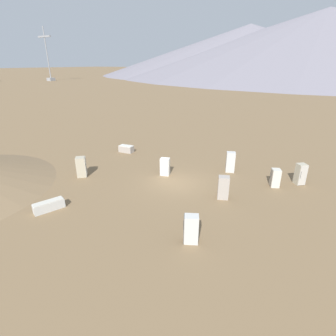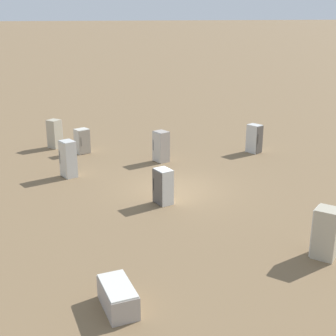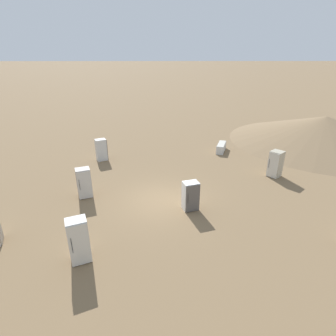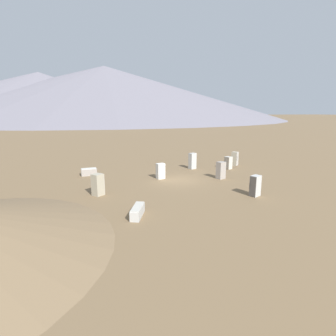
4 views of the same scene
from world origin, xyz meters
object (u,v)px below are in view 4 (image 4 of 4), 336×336
at_px(discarded_fridge_1, 138,211).
at_px(discarded_fridge_7, 98,185).
at_px(discarded_fridge_0, 160,171).
at_px(discarded_fridge_2, 235,159).
at_px(discarded_fridge_6, 89,172).
at_px(discarded_fridge_3, 255,186).
at_px(discarded_fridge_8, 192,161).
at_px(discarded_fridge_5, 221,170).
at_px(discarded_fridge_4, 228,163).

relative_size(discarded_fridge_1, discarded_fridge_7, 1.16).
xyz_separation_m(discarded_fridge_0, discarded_fridge_2, (-10.10, -3.78, 0.09)).
bearing_deg(discarded_fridge_6, discarded_fridge_1, -170.64).
bearing_deg(discarded_fridge_3, discarded_fridge_8, -19.15).
xyz_separation_m(discarded_fridge_1, discarded_fridge_8, (-8.11, -12.27, 0.58)).
bearing_deg(discarded_fridge_2, discarded_fridge_1, 2.01).
distance_m(discarded_fridge_2, discarded_fridge_7, 17.69).
height_order(discarded_fridge_5, discarded_fridge_7, discarded_fridge_7).
distance_m(discarded_fridge_5, discarded_fridge_8, 5.12).
height_order(discarded_fridge_7, discarded_fridge_8, discarded_fridge_8).
xyz_separation_m(discarded_fridge_3, discarded_fridge_4, (-2.66, -9.46, -0.11)).
height_order(discarded_fridge_0, discarded_fridge_8, discarded_fridge_8).
relative_size(discarded_fridge_0, discarded_fridge_4, 1.07).
distance_m(discarded_fridge_2, discarded_fridge_4, 2.16).
bearing_deg(discarded_fridge_0, discarded_fridge_3, -66.47).
bearing_deg(discarded_fridge_4, discarded_fridge_1, 110.14).
height_order(discarded_fridge_3, discarded_fridge_5, discarded_fridge_5).
xyz_separation_m(discarded_fridge_1, discarded_fridge_4, (-12.03, -11.14, 0.38)).
bearing_deg(discarded_fridge_2, discarded_fridge_6, -38.68).
distance_m(discarded_fridge_0, discarded_fridge_4, 8.80).
bearing_deg(discarded_fridge_7, discarded_fridge_8, 84.20).
bearing_deg(discarded_fridge_6, discarded_fridge_8, -94.25).
xyz_separation_m(discarded_fridge_4, discarded_fridge_7, (14.37, 6.16, 0.15)).
xyz_separation_m(discarded_fridge_0, discarded_fridge_6, (6.77, -3.21, -0.39)).
xyz_separation_m(discarded_fridge_2, discarded_fridge_6, (16.87, 0.57, -0.48)).
bearing_deg(discarded_fridge_1, discarded_fridge_6, -54.43).
bearing_deg(discarded_fridge_5, discarded_fridge_1, -162.38).
height_order(discarded_fridge_0, discarded_fridge_7, discarded_fridge_7).
height_order(discarded_fridge_5, discarded_fridge_8, discarded_fridge_8).
bearing_deg(discarded_fridge_8, discarded_fridge_0, -164.14).
bearing_deg(discarded_fridge_3, discarded_fridge_1, 74.25).
relative_size(discarded_fridge_0, discarded_fridge_2, 0.89).
height_order(discarded_fridge_0, discarded_fridge_4, discarded_fridge_0).
bearing_deg(discarded_fridge_5, discarded_fridge_7, 170.52).
xyz_separation_m(discarded_fridge_1, discarded_fridge_5, (-9.21, -7.27, 0.51)).
xyz_separation_m(discarded_fridge_0, discarded_fridge_4, (-8.48, -2.36, -0.05)).
bearing_deg(discarded_fridge_0, discarded_fridge_4, -0.29).
height_order(discarded_fridge_1, discarded_fridge_5, discarded_fridge_5).
height_order(discarded_fridge_2, discarded_fridge_5, discarded_fridge_2).
distance_m(discarded_fridge_4, discarded_fridge_7, 15.63).
xyz_separation_m(discarded_fridge_1, discarded_fridge_7, (2.34, -4.98, 0.53)).
distance_m(discarded_fridge_7, discarded_fridge_8, 12.74).
bearing_deg(discarded_fridge_0, discarded_fridge_1, -127.80).
distance_m(discarded_fridge_1, discarded_fridge_2, 18.56).
xyz_separation_m(discarded_fridge_2, discarded_fridge_4, (1.62, 1.42, -0.14)).
height_order(discarded_fridge_5, discarded_fridge_6, discarded_fridge_5).
distance_m(discarded_fridge_6, discarded_fridge_8, 11.35).
relative_size(discarded_fridge_4, discarded_fridge_5, 0.85).
height_order(discarded_fridge_0, discarded_fridge_3, discarded_fridge_3).
relative_size(discarded_fridge_1, discarded_fridge_8, 1.09).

